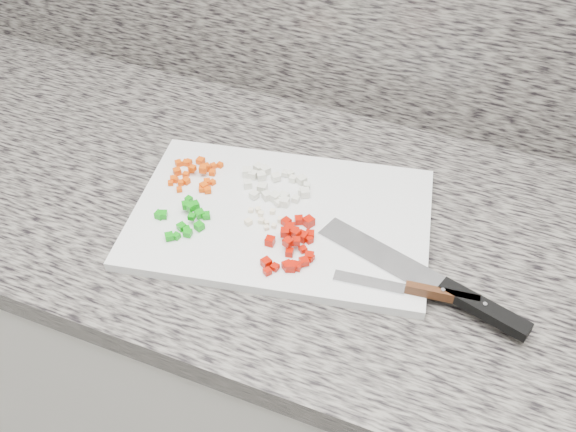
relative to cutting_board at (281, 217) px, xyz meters
name	(u,v)px	position (x,y,z in m)	size (l,w,h in m)	color
cabinet	(326,385)	(0.08, 0.03, -0.48)	(3.92, 0.62, 0.86)	silver
countertop	(337,230)	(0.08, 0.03, -0.03)	(3.96, 0.64, 0.04)	#69655D
cutting_board	(281,217)	(0.00, 0.00, 0.00)	(0.46, 0.30, 0.02)	silver
carrot_pile	(195,174)	(-0.17, 0.03, 0.01)	(0.09, 0.09, 0.02)	#D74304
onion_pile	(274,185)	(-0.03, 0.05, 0.01)	(0.13, 0.09, 0.01)	silver
green_pepper_pile	(185,218)	(-0.13, -0.07, 0.02)	(0.08, 0.10, 0.02)	#0C880E
red_pepper_pile	(293,244)	(0.04, -0.06, 0.02)	(0.08, 0.13, 0.02)	#A00D02
garlic_pile	(263,218)	(-0.02, -0.02, 0.01)	(0.06, 0.05, 0.01)	beige
chef_knife	(446,289)	(0.27, -0.06, 0.01)	(0.32, 0.13, 0.02)	#BBBEC2
paring_knife	(423,291)	(0.24, -0.08, 0.01)	(0.20, 0.04, 0.02)	#BBBEC2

